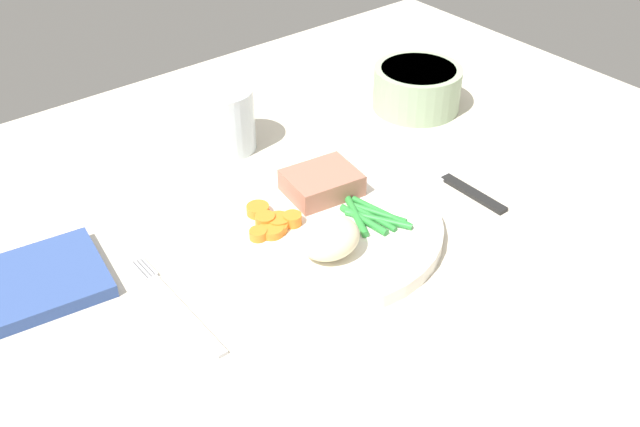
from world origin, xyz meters
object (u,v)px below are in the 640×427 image
fork (176,304)px  salad_bowl (417,86)px  meat_portion (322,183)px  knife (440,175)px  napkin (34,283)px  water_glass (225,123)px  dinner_plate (320,227)px

fork → salad_bowl: size_ratio=1.40×
meat_portion → knife: (14.62, -4.38, -2.66)cm
meat_portion → knife: bearing=-16.7°
fork → napkin: bearing=128.7°
napkin → water_glass: bearing=20.3°
knife → dinner_plate: bearing=175.1°
meat_portion → salad_bowl: salad_bowl is taller
water_glass → salad_bowl: bearing=-15.4°
knife → salad_bowl: bearing=51.2°
meat_portion → napkin: meat_portion is taller
water_glass → napkin: (-28.95, -10.70, -2.76)cm
meat_portion → napkin: (-30.61, 6.36, -2.17)cm
salad_bowl → napkin: salad_bowl is taller
knife → napkin: bearing=162.7°
dinner_plate → meat_portion: bearing=49.4°
dinner_plate → salad_bowl: 31.39cm
dinner_plate → meat_portion: 5.78cm
salad_bowl → napkin: (-55.12, -3.47, -2.60)cm
dinner_plate → meat_portion: meat_portion is taller
dinner_plate → knife: 18.14cm
water_glass → napkin: 30.98cm
meat_portion → water_glass: bearing=95.6°
fork → water_glass: bearing=44.9°
meat_portion → salad_bowl: (24.51, 9.83, 0.43)cm
salad_bowl → knife: bearing=-124.8°
dinner_plate → knife: (18.13, -0.29, -0.60)cm
fork → knife: knife is taller
dinner_plate → napkin: bearing=158.9°
fork → salad_bowl: (45.61, 14.19, 3.09)cm
knife → napkin: (-45.23, 10.75, 0.49)cm
knife → water_glass: 27.12cm
dinner_plate → fork: (-17.59, -0.26, -0.60)cm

